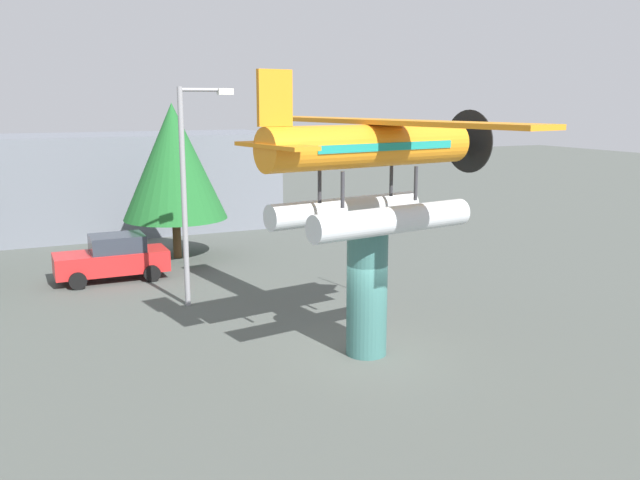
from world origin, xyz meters
TOP-DOWN VIEW (x-y plane):
  - ground_plane at (0.00, 0.00)m, footprint 140.00×140.00m
  - display_pedestal at (0.00, 0.00)m, footprint 1.10×1.10m
  - floatplane_monument at (0.13, 0.02)m, footprint 7.11×10.44m
  - car_mid_red at (-5.05, 11.09)m, footprint 4.20×2.02m
  - streetlight_primary at (-3.07, 6.55)m, footprint 1.84×0.28m
  - storefront_building at (-2.02, 22.00)m, footprint 14.27×6.41m
  - tree_east at (-1.90, 13.88)m, footprint 4.48×4.48m

SIDE VIEW (x-z plane):
  - ground_plane at x=0.00m, z-range 0.00..0.00m
  - car_mid_red at x=-5.05m, z-range 0.00..1.76m
  - display_pedestal at x=0.00m, z-range 0.00..3.50m
  - storefront_building at x=-2.02m, z-range 0.00..5.10m
  - tree_east at x=-1.90m, z-range 0.87..7.61m
  - streetlight_primary at x=-3.07m, z-range 0.62..7.87m
  - floatplane_monument at x=0.13m, z-range 3.17..7.17m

